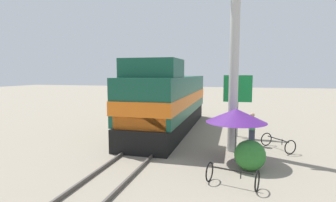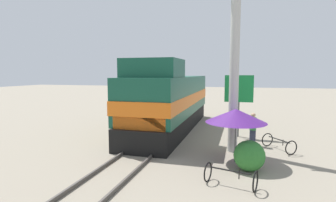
{
  "view_description": "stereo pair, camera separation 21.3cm",
  "coord_description": "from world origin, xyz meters",
  "px_view_note": "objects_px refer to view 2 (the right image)",
  "views": [
    {
      "loc": [
        4.28,
        -13.17,
        3.77
      ],
      "look_at": [
        1.2,
        -1.31,
        2.47
      ],
      "focal_mm": 28.0,
      "sensor_mm": 36.0,
      "label": 1
    },
    {
      "loc": [
        4.49,
        -13.11,
        3.77
      ],
      "look_at": [
        1.2,
        -1.31,
        2.47
      ],
      "focal_mm": 28.0,
      "sensor_mm": 36.0,
      "label": 2
    }
  ],
  "objects_px": {
    "bicycle_spare": "(231,176)",
    "billboard_sign": "(239,93)",
    "vendor_umbrella": "(236,116)",
    "person_bystander": "(253,128)",
    "utility_pole": "(234,63)",
    "bicycle": "(279,143)",
    "locomotive": "(169,101)"
  },
  "relations": [
    {
      "from": "bicycle_spare",
      "to": "billboard_sign",
      "type": "bearing_deg",
      "value": 13.66
    },
    {
      "from": "vendor_umbrella",
      "to": "billboard_sign",
      "type": "relative_size",
      "value": 0.7
    },
    {
      "from": "person_bystander",
      "to": "bicycle_spare",
      "type": "xyz_separation_m",
      "value": [
        -0.91,
        -5.46,
        -0.58
      ]
    },
    {
      "from": "utility_pole",
      "to": "bicycle_spare",
      "type": "relative_size",
      "value": 4.72
    },
    {
      "from": "utility_pole",
      "to": "billboard_sign",
      "type": "bearing_deg",
      "value": 86.04
    },
    {
      "from": "billboard_sign",
      "to": "bicycle",
      "type": "bearing_deg",
      "value": -50.7
    },
    {
      "from": "utility_pole",
      "to": "bicycle",
      "type": "relative_size",
      "value": 4.83
    },
    {
      "from": "person_bystander",
      "to": "bicycle_spare",
      "type": "height_order",
      "value": "person_bystander"
    },
    {
      "from": "vendor_umbrella",
      "to": "person_bystander",
      "type": "xyz_separation_m",
      "value": [
        0.83,
        2.85,
        -1.06
      ]
    },
    {
      "from": "locomotive",
      "to": "billboard_sign",
      "type": "distance_m",
      "value": 4.47
    },
    {
      "from": "vendor_umbrella",
      "to": "bicycle",
      "type": "relative_size",
      "value": 1.47
    },
    {
      "from": "locomotive",
      "to": "bicycle",
      "type": "relative_size",
      "value": 6.91
    },
    {
      "from": "locomotive",
      "to": "bicycle",
      "type": "bearing_deg",
      "value": -24.8
    },
    {
      "from": "billboard_sign",
      "to": "utility_pole",
      "type": "bearing_deg",
      "value": -93.96
    },
    {
      "from": "utility_pole",
      "to": "billboard_sign",
      "type": "relative_size",
      "value": 2.29
    },
    {
      "from": "person_bystander",
      "to": "bicycle_spare",
      "type": "bearing_deg",
      "value": -99.45
    },
    {
      "from": "bicycle",
      "to": "vendor_umbrella",
      "type": "bearing_deg",
      "value": -166.78
    },
    {
      "from": "locomotive",
      "to": "billboard_sign",
      "type": "relative_size",
      "value": 3.28
    },
    {
      "from": "locomotive",
      "to": "utility_pole",
      "type": "distance_m",
      "value": 6.02
    },
    {
      "from": "utility_pole",
      "to": "bicycle_spare",
      "type": "bearing_deg",
      "value": -88.94
    },
    {
      "from": "utility_pole",
      "to": "bicycle",
      "type": "bearing_deg",
      "value": 18.97
    },
    {
      "from": "utility_pole",
      "to": "billboard_sign",
      "type": "xyz_separation_m",
      "value": [
        0.22,
        3.16,
        -1.6
      ]
    },
    {
      "from": "billboard_sign",
      "to": "bicycle_spare",
      "type": "height_order",
      "value": "billboard_sign"
    },
    {
      "from": "locomotive",
      "to": "person_bystander",
      "type": "height_order",
      "value": "locomotive"
    },
    {
      "from": "utility_pole",
      "to": "billboard_sign",
      "type": "height_order",
      "value": "utility_pole"
    },
    {
      "from": "locomotive",
      "to": "person_bystander",
      "type": "distance_m",
      "value": 5.76
    },
    {
      "from": "bicycle",
      "to": "billboard_sign",
      "type": "bearing_deg",
      "value": 94.15
    },
    {
      "from": "bicycle",
      "to": "bicycle_spare",
      "type": "height_order",
      "value": "bicycle_spare"
    },
    {
      "from": "vendor_umbrella",
      "to": "utility_pole",
      "type": "bearing_deg",
      "value": 95.76
    },
    {
      "from": "bicycle_spare",
      "to": "locomotive",
      "type": "bearing_deg",
      "value": 43.25
    },
    {
      "from": "vendor_umbrella",
      "to": "billboard_sign",
      "type": "distance_m",
      "value": 4.73
    },
    {
      "from": "vendor_umbrella",
      "to": "bicycle_spare",
      "type": "bearing_deg",
      "value": -91.72
    }
  ]
}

